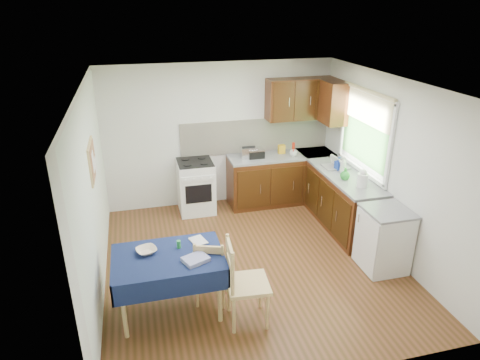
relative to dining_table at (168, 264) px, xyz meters
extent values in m
plane|color=#482F13|center=(1.20, 0.74, -0.65)|extent=(4.20, 4.20, 0.00)
cube|color=white|center=(1.20, 0.74, 1.85)|extent=(4.00, 4.20, 0.02)
cube|color=silver|center=(1.20, 2.84, 0.60)|extent=(4.00, 0.02, 2.50)
cube|color=silver|center=(1.20, -1.36, 0.60)|extent=(4.00, 0.02, 2.50)
cube|color=white|center=(-0.80, 0.74, 0.60)|extent=(0.02, 4.20, 2.50)
cube|color=silver|center=(3.20, 0.74, 0.60)|extent=(0.02, 4.20, 2.50)
cube|color=black|center=(2.25, 2.54, -0.22)|extent=(1.90, 0.60, 0.86)
cube|color=black|center=(2.90, 1.39, -0.22)|extent=(0.60, 1.70, 0.86)
cube|color=slate|center=(2.25, 2.54, 0.23)|extent=(1.90, 0.60, 0.04)
cube|color=slate|center=(2.90, 1.39, 0.23)|extent=(0.60, 1.70, 0.04)
cube|color=slate|center=(2.90, 2.54, 0.23)|extent=(0.60, 0.60, 0.04)
cube|color=#F0E4CB|center=(1.85, 2.82, 0.55)|extent=(2.70, 0.02, 0.60)
cube|color=black|center=(2.60, 2.66, 1.20)|extent=(1.20, 0.35, 0.70)
cube|color=black|center=(3.03, 2.24, 1.20)|extent=(0.35, 0.50, 0.70)
cube|color=white|center=(0.70, 2.54, -0.20)|extent=(0.60, 0.60, 0.90)
cube|color=black|center=(0.70, 2.54, 0.25)|extent=(0.58, 0.58, 0.02)
cube|color=black|center=(0.70, 2.23, -0.20)|extent=(0.44, 0.01, 0.32)
cube|color=#2A5623|center=(3.19, 1.44, 0.85)|extent=(0.01, 1.40, 0.85)
cube|color=white|center=(3.17, 1.44, 1.50)|extent=(0.04, 1.48, 0.06)
cube|color=white|center=(3.17, 1.44, 0.30)|extent=(0.04, 1.48, 0.06)
cube|color=beige|center=(3.16, 1.44, 1.28)|extent=(0.02, 1.36, 0.44)
cube|color=white|center=(2.90, 0.19, -0.23)|extent=(0.55, 0.58, 0.85)
cube|color=slate|center=(2.90, 0.19, 0.22)|extent=(0.58, 0.60, 0.03)
cube|color=tan|center=(-0.77, 1.04, 0.95)|extent=(0.02, 0.62, 0.47)
cube|color=#9F6142|center=(-0.76, 1.04, 0.95)|extent=(0.01, 0.56, 0.41)
cube|color=white|center=(-0.75, 0.96, 0.97)|extent=(0.00, 0.18, 0.24)
cube|color=white|center=(-0.75, 1.16, 0.85)|extent=(0.00, 0.15, 0.20)
cube|color=#0F163D|center=(0.00, 0.00, 0.09)|extent=(1.21, 0.81, 0.03)
cube|color=#0F163D|center=(0.00, -0.41, -0.02)|extent=(1.25, 0.02, 0.26)
cube|color=#0F163D|center=(0.00, 0.41, -0.02)|extent=(1.25, 0.02, 0.26)
cube|color=#0F163D|center=(-0.62, 0.00, -0.02)|extent=(0.02, 0.85, 0.26)
cube|color=#0F163D|center=(0.62, 0.00, -0.02)|extent=(0.02, 0.85, 0.26)
cylinder|color=tan|center=(-0.53, -0.32, -0.29)|extent=(0.05, 0.05, 0.73)
cylinder|color=tan|center=(0.53, -0.32, -0.29)|extent=(0.05, 0.05, 0.73)
cylinder|color=tan|center=(-0.53, 0.32, -0.29)|extent=(0.05, 0.05, 0.73)
cylinder|color=tan|center=(0.53, 0.32, -0.29)|extent=(0.05, 0.05, 0.73)
cube|color=tan|center=(0.51, 0.08, -0.23)|extent=(0.50, 0.50, 0.04)
cube|color=tan|center=(0.45, -0.08, 0.09)|extent=(0.34, 0.14, 0.28)
cylinder|color=tan|center=(0.71, 0.18, -0.44)|extent=(0.03, 0.03, 0.42)
cylinder|color=tan|center=(0.41, 0.28, -0.44)|extent=(0.03, 0.03, 0.42)
cylinder|color=tan|center=(0.61, -0.12, -0.44)|extent=(0.03, 0.03, 0.42)
cylinder|color=tan|center=(0.31, -0.02, -0.44)|extent=(0.03, 0.03, 0.42)
cube|color=tan|center=(0.84, -0.38, -0.16)|extent=(0.50, 0.50, 0.04)
cube|color=tan|center=(0.64, -0.36, 0.23)|extent=(0.07, 0.42, 0.33)
cylinder|color=tan|center=(1.01, -0.58, -0.40)|extent=(0.04, 0.04, 0.50)
cylinder|color=tan|center=(1.04, -0.21, -0.40)|extent=(0.04, 0.04, 0.50)
cylinder|color=tan|center=(0.63, -0.55, -0.40)|extent=(0.04, 0.04, 0.50)
cylinder|color=tan|center=(0.66, -0.18, -0.40)|extent=(0.04, 0.04, 0.50)
cube|color=silver|center=(1.64, 2.53, 0.34)|extent=(0.27, 0.17, 0.19)
cube|color=black|center=(1.64, 2.53, 0.45)|extent=(0.23, 0.02, 0.02)
cube|color=black|center=(1.76, 2.54, 0.31)|extent=(0.27, 0.24, 0.13)
cube|color=silver|center=(1.76, 2.54, 0.39)|extent=(0.27, 0.24, 0.03)
cylinder|color=red|center=(2.44, 2.50, 0.36)|extent=(0.05, 0.05, 0.22)
cube|color=gold|center=(2.27, 2.61, 0.33)|extent=(0.14, 0.12, 0.16)
cube|color=gray|center=(2.90, 1.75, 0.26)|extent=(0.40, 0.30, 0.02)
cylinder|color=white|center=(2.90, 1.75, 0.34)|extent=(0.05, 0.19, 0.19)
cylinder|color=white|center=(2.92, 0.93, 0.35)|extent=(0.16, 0.16, 0.20)
sphere|color=white|center=(2.92, 0.93, 0.47)|extent=(0.10, 0.10, 0.10)
imported|color=silver|center=(2.42, 2.42, 0.30)|extent=(0.13, 0.13, 0.10)
imported|color=white|center=(2.90, 1.50, 0.38)|extent=(0.12, 0.13, 0.26)
imported|color=#1B399E|center=(2.89, 1.64, 0.35)|extent=(0.12, 0.12, 0.21)
imported|color=green|center=(2.80, 1.24, 0.34)|extent=(0.21, 0.21, 0.19)
imported|color=beige|center=(-0.23, 0.13, 0.13)|extent=(0.28, 0.28, 0.06)
imported|color=white|center=(0.30, 0.21, 0.11)|extent=(0.22, 0.26, 0.02)
cylinder|color=green|center=(0.14, 0.14, 0.15)|extent=(0.05, 0.05, 0.09)
cube|color=navy|center=(0.29, -0.18, 0.13)|extent=(0.33, 0.30, 0.05)
camera|label=1|loc=(-0.22, -4.18, 2.78)|focal=32.00mm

